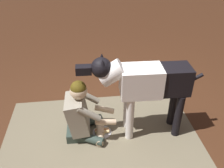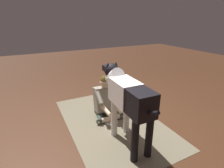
# 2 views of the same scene
# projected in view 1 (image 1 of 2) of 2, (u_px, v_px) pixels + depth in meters

# --- Properties ---
(ground_plane) EXTENTS (15.93, 15.93, 0.00)m
(ground_plane) POSITION_uv_depth(u_px,v_px,m) (115.00, 133.00, 3.26)
(ground_plane) COLOR #462717
(area_rug) EXTENTS (2.57, 1.59, 0.01)m
(area_rug) POSITION_uv_depth(u_px,v_px,m) (101.00, 131.00, 3.28)
(area_rug) COLOR #716851
(area_rug) RESTS_ON ground
(person_sitting_on_floor) EXTENTS (0.65, 0.58, 0.83)m
(person_sitting_on_floor) POSITION_uv_depth(u_px,v_px,m) (82.00, 114.00, 3.06)
(person_sitting_on_floor) COLOR #303F38
(person_sitting_on_floor) RESTS_ON ground
(large_dog) EXTENTS (1.53, 0.35, 1.15)m
(large_dog) POSITION_uv_depth(u_px,v_px,m) (145.00, 84.00, 2.89)
(large_dog) COLOR white
(large_dog) RESTS_ON ground
(hot_dog_on_plate) EXTENTS (0.25, 0.25, 0.06)m
(hot_dog_on_plate) POSITION_uv_depth(u_px,v_px,m) (102.00, 131.00, 3.25)
(hot_dog_on_plate) COLOR silver
(hot_dog_on_plate) RESTS_ON ground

